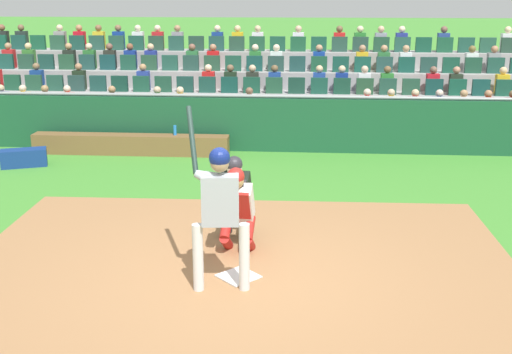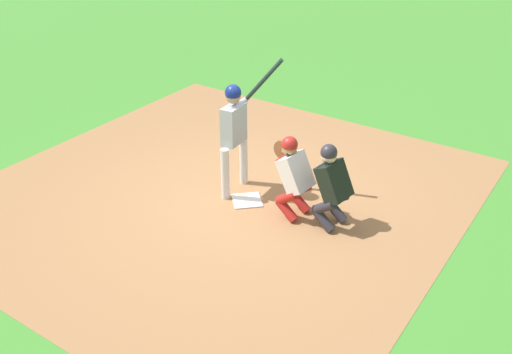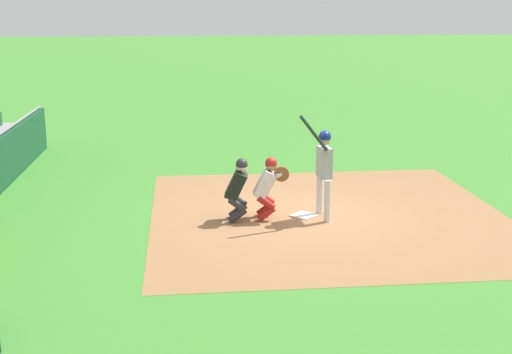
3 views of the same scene
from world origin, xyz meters
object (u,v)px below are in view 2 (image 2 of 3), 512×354
at_px(batter_at_plate, 235,127).
at_px(catcher_crouching, 293,172).
at_px(home_plate_umpire, 331,183).
at_px(home_plate_marker, 247,200).

bearing_deg(batter_at_plate, catcher_crouching, -94.24).
distance_m(batter_at_plate, catcher_crouching, 1.18).
relative_size(batter_at_plate, home_plate_umpire, 1.70).
height_order(batter_at_plate, home_plate_umpire, batter_at_plate).
bearing_deg(catcher_crouching, home_plate_marker, 97.62).
bearing_deg(catcher_crouching, batter_at_plate, 85.76).
xyz_separation_m(home_plate_marker, home_plate_umpire, (0.17, -1.35, 0.68)).
xyz_separation_m(batter_at_plate, catcher_crouching, (-0.08, -1.11, -0.40)).
bearing_deg(home_plate_umpire, catcher_crouching, 96.88).
bearing_deg(home_plate_umpire, batter_at_plate, 89.65).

